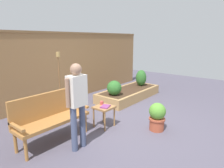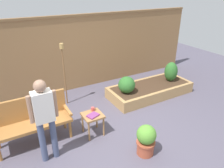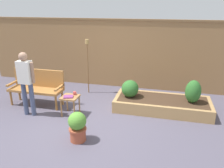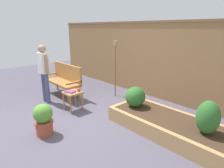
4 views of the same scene
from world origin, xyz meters
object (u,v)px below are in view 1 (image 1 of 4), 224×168
garden_bench (50,114)px  tiki_torch (59,71)px  potted_boxwood (157,116)px  book_on_table (105,107)px  person_by_bench (77,99)px  side_table (104,110)px  cup_on_table (102,103)px  shrub_near_bench (114,88)px  shrub_far_corner (141,78)px

garden_bench → tiki_torch: 1.62m
potted_boxwood → book_on_table: bearing=122.7°
garden_bench → person_by_bench: (0.14, -0.65, 0.39)m
side_table → cup_on_table: size_ratio=4.60×
tiki_torch → garden_bench: bearing=-133.9°
shrub_near_bench → potted_boxwood: bearing=-112.5°
person_by_bench → tiki_torch: bearing=62.5°
cup_on_table → book_on_table: 0.21m
garden_bench → person_by_bench: bearing=-77.7°
side_table → potted_boxwood: bearing=-59.4°
garden_bench → cup_on_table: garden_bench is taller
garden_bench → potted_boxwood: 2.23m
cup_on_table → tiki_torch: bearing=95.6°
garden_bench → book_on_table: (1.10, -0.46, -0.05)m
shrub_near_bench → tiki_torch: size_ratio=0.27×
book_on_table → tiki_torch: size_ratio=0.14×
shrub_near_bench → person_by_bench: person_by_bench is taller
shrub_near_bench → tiki_torch: (-1.40, 0.73, 0.60)m
tiki_torch → person_by_bench: size_ratio=1.04×
shrub_near_bench → person_by_bench: (-2.31, -1.02, 0.41)m
shrub_near_bench → shrub_far_corner: bearing=0.0°
shrub_near_bench → tiki_torch: tiki_torch is taller
garden_bench → tiki_torch: size_ratio=0.89×
shrub_far_corner → tiki_torch: 3.08m
cup_on_table → tiki_torch: size_ratio=0.06×
person_by_bench → shrub_far_corner: bearing=14.8°
garden_bench → cup_on_table: 1.22m
cup_on_table → book_on_table: size_ratio=0.47×
side_table → cup_on_table: (0.07, 0.13, 0.12)m
shrub_near_bench → tiki_torch: bearing=152.5°
person_by_bench → potted_boxwood: bearing=-26.0°
book_on_table → potted_boxwood: (0.61, -0.95, -0.17)m
book_on_table → tiki_torch: bearing=72.4°
garden_bench → side_table: garden_bench is taller
side_table → person_by_bench: size_ratio=0.31×
tiki_torch → person_by_bench: tiki_torch is taller
book_on_table → shrub_far_corner: 3.01m
potted_boxwood → shrub_near_bench: (0.74, 1.78, 0.20)m
garden_bench → tiki_torch: bearing=46.1°
garden_bench → potted_boxwood: size_ratio=2.34×
side_table → book_on_table: book_on_table is taller
shrub_near_bench → shrub_far_corner: shrub_far_corner is taller
side_table → shrub_far_corner: (2.87, 0.77, 0.19)m
side_table → shrub_near_bench: 1.55m
shrub_near_bench → shrub_far_corner: (1.54, 0.00, 0.06)m
side_table → cup_on_table: 0.19m
tiki_torch → book_on_table: bearing=-88.2°
garden_bench → cup_on_table: (1.18, -0.27, -0.03)m
garden_bench → book_on_table: bearing=-22.8°
potted_boxwood → tiki_torch: tiki_torch is taller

